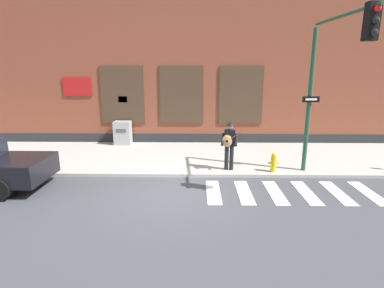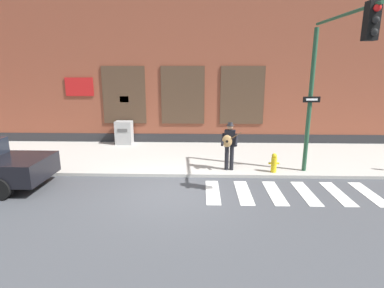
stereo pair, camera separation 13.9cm
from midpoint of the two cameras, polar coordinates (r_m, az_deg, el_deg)
ground_plane at (r=9.35m, az=-4.33°, el=-9.36°), size 160.00×160.00×0.00m
sidewalk at (r=12.99m, az=-2.78°, el=-2.40°), size 28.00×4.92×0.11m
building_backdrop at (r=16.93m, az=-1.93°, el=15.05°), size 28.00×4.06×8.12m
crosswalk at (r=9.85m, az=17.86°, el=-8.76°), size 5.20×1.90×0.01m
busker at (r=10.90m, az=6.72°, el=0.13°), size 0.72×0.60×1.76m
traffic_light at (r=10.12m, az=24.55°, el=12.65°), size 0.67×3.29×5.13m
utility_box at (r=15.23m, az=-13.31°, el=2.09°), size 0.81×0.63×1.14m
fire_hydrant at (r=11.16m, az=14.94°, el=-3.44°), size 0.38×0.20×0.70m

